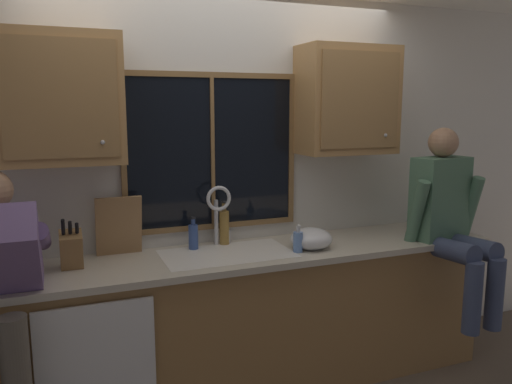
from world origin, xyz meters
name	(u,v)px	position (x,y,z in m)	size (l,w,h in m)	color
back_wall	(219,188)	(0.00, 0.06, 1.27)	(5.81, 0.12, 2.55)	silver
window_glass	(212,152)	(-0.07, -0.01, 1.52)	(1.10, 0.02, 0.95)	black
window_frame_top	(211,75)	(-0.07, -0.02, 2.02)	(1.17, 0.02, 0.04)	brown
window_frame_bottom	(214,226)	(-0.07, -0.02, 1.03)	(1.17, 0.02, 0.04)	brown
window_frame_left	(123,155)	(-0.64, -0.02, 1.52)	(0.04, 0.02, 0.95)	brown
window_frame_right	(291,150)	(0.50, -0.02, 1.52)	(0.04, 0.02, 0.95)	brown
window_mullion_center	(213,152)	(-0.07, -0.02, 1.52)	(0.02, 0.02, 0.95)	brown
lower_cabinet_run	(237,324)	(0.00, -0.29, 0.44)	(3.41, 0.58, 0.88)	olive
countertop	(238,256)	(0.00, -0.31, 0.90)	(3.47, 0.62, 0.04)	beige
dishwasher_front	(98,372)	(-0.89, -0.61, 0.46)	(0.60, 0.02, 0.74)	white
upper_cabinet_left	(60,99)	(-0.98, -0.17, 1.86)	(0.66, 0.36, 0.72)	#A87A47
upper_cabinet_right	(347,100)	(0.84, -0.17, 1.86)	(0.66, 0.36, 0.72)	#A87A47
sink	(227,269)	(-0.07, -0.30, 0.82)	(0.80, 0.46, 0.21)	white
faucet	(219,208)	(-0.06, -0.12, 1.17)	(0.18, 0.09, 0.40)	silver
person_sitting_on_counter	(450,215)	(1.42, -0.57, 1.10)	(0.54, 0.62, 1.26)	#384260
knife_block	(71,250)	(-0.97, -0.26, 1.03)	(0.12, 0.18, 0.32)	olive
cutting_board	(119,226)	(-0.69, -0.09, 1.10)	(0.27, 0.02, 0.37)	#997047
mixing_bowl	(311,239)	(0.48, -0.37, 0.98)	(0.27, 0.27, 0.14)	silver
soap_dispenser	(298,241)	(0.36, -0.43, 0.99)	(0.06, 0.07, 0.18)	#668CCC
bottle_green_glass	(224,227)	(-0.02, -0.09, 1.04)	(0.06, 0.06, 0.29)	olive
bottle_tall_clear	(193,236)	(-0.24, -0.12, 1.01)	(0.06, 0.06, 0.21)	#334C8C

